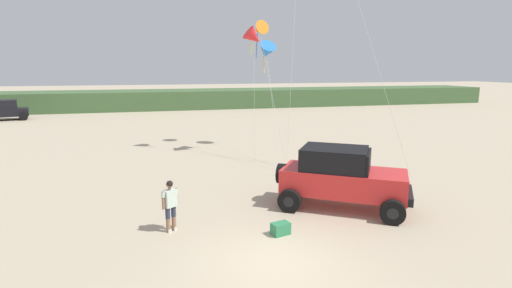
{
  "coord_description": "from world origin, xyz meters",
  "views": [
    {
      "loc": [
        -2.9,
        -9.17,
        5.13
      ],
      "look_at": [
        0.48,
        4.06,
        2.43
      ],
      "focal_mm": 27.38,
      "sensor_mm": 36.0,
      "label": 1
    }
  ],
  "objects_px": {
    "jeep": "(341,176)",
    "cooler_box": "(281,229)",
    "kite_yellow_diamond": "(259,30)",
    "kite_black_sled": "(254,37)",
    "kite_purple_stunt": "(266,51)",
    "distant_pickup": "(3,111)",
    "person_watching": "(170,203)"
  },
  "relations": [
    {
      "from": "kite_black_sled",
      "to": "jeep",
      "type": "bearing_deg",
      "value": -84.51
    },
    {
      "from": "kite_yellow_diamond",
      "to": "kite_purple_stunt",
      "type": "xyz_separation_m",
      "value": [
        0.92,
        1.78,
        -1.15
      ]
    },
    {
      "from": "jeep",
      "to": "distant_pickup",
      "type": "distance_m",
      "value": 36.84
    },
    {
      "from": "jeep",
      "to": "distant_pickup",
      "type": "relative_size",
      "value": 1.0
    },
    {
      "from": "distant_pickup",
      "to": "kite_black_sled",
      "type": "height_order",
      "value": "kite_black_sled"
    },
    {
      "from": "kite_yellow_diamond",
      "to": "kite_black_sled",
      "type": "relative_size",
      "value": 1.05
    },
    {
      "from": "person_watching",
      "to": "cooler_box",
      "type": "xyz_separation_m",
      "value": [
        3.29,
        -1.11,
        -0.75
      ]
    },
    {
      "from": "jeep",
      "to": "kite_purple_stunt",
      "type": "bearing_deg",
      "value": 87.72
    },
    {
      "from": "jeep",
      "to": "cooler_box",
      "type": "relative_size",
      "value": 8.84
    },
    {
      "from": "kite_purple_stunt",
      "to": "jeep",
      "type": "bearing_deg",
      "value": -92.28
    },
    {
      "from": "person_watching",
      "to": "kite_purple_stunt",
      "type": "relative_size",
      "value": 0.24
    },
    {
      "from": "distant_pickup",
      "to": "kite_purple_stunt",
      "type": "distance_m",
      "value": 28.74
    },
    {
      "from": "person_watching",
      "to": "distant_pickup",
      "type": "relative_size",
      "value": 0.34
    },
    {
      "from": "jeep",
      "to": "kite_purple_stunt",
      "type": "relative_size",
      "value": 0.72
    },
    {
      "from": "distant_pickup",
      "to": "cooler_box",
      "type": "bearing_deg",
      "value": -60.47
    },
    {
      "from": "kite_yellow_diamond",
      "to": "kite_purple_stunt",
      "type": "relative_size",
      "value": 1.13
    },
    {
      "from": "cooler_box",
      "to": "kite_purple_stunt",
      "type": "relative_size",
      "value": 0.08
    },
    {
      "from": "jeep",
      "to": "cooler_box",
      "type": "bearing_deg",
      "value": -149.39
    },
    {
      "from": "kite_black_sled",
      "to": "cooler_box",
      "type": "bearing_deg",
      "value": -99.82
    },
    {
      "from": "cooler_box",
      "to": "kite_black_sled",
      "type": "xyz_separation_m",
      "value": [
        1.95,
        11.27,
        6.59
      ]
    },
    {
      "from": "jeep",
      "to": "kite_black_sled",
      "type": "relative_size",
      "value": 0.66
    },
    {
      "from": "cooler_box",
      "to": "kite_purple_stunt",
      "type": "height_order",
      "value": "kite_purple_stunt"
    },
    {
      "from": "cooler_box",
      "to": "kite_yellow_diamond",
      "type": "bearing_deg",
      "value": 61.91
    },
    {
      "from": "cooler_box",
      "to": "kite_black_sled",
      "type": "distance_m",
      "value": 13.2
    },
    {
      "from": "jeep",
      "to": "kite_purple_stunt",
      "type": "xyz_separation_m",
      "value": [
        0.47,
        11.88,
        4.9
      ]
    },
    {
      "from": "kite_purple_stunt",
      "to": "distant_pickup",
      "type": "bearing_deg",
      "value": 139.38
    },
    {
      "from": "person_watching",
      "to": "kite_purple_stunt",
      "type": "height_order",
      "value": "kite_purple_stunt"
    },
    {
      "from": "cooler_box",
      "to": "kite_yellow_diamond",
      "type": "relative_size",
      "value": 0.07
    },
    {
      "from": "kite_yellow_diamond",
      "to": "distant_pickup",
      "type": "bearing_deg",
      "value": 135.49
    },
    {
      "from": "kite_yellow_diamond",
      "to": "kite_black_sled",
      "type": "xyz_separation_m",
      "value": [
        -0.47,
        -0.52,
        -0.47
      ]
    },
    {
      "from": "jeep",
      "to": "kite_black_sled",
      "type": "xyz_separation_m",
      "value": [
        -0.92,
        9.57,
        5.58
      ]
    },
    {
      "from": "person_watching",
      "to": "kite_black_sled",
      "type": "distance_m",
      "value": 12.84
    }
  ]
}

